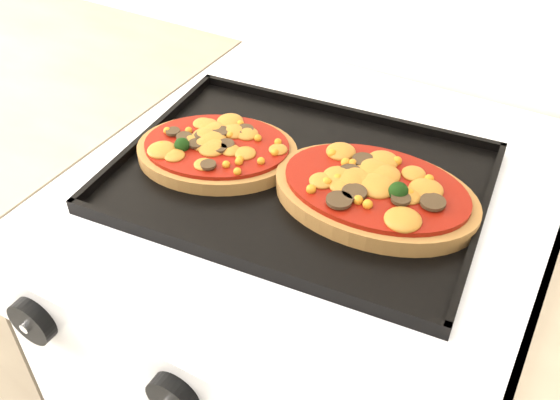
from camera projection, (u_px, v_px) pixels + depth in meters
The scene contains 7 objects.
stove at pixel (309, 378), 1.10m from camera, with size 0.60×0.60×0.91m, color silver.
control_panel at pixel (180, 380), 0.64m from camera, with size 0.60×0.02×0.09m, color silver.
knob_left at pixel (33, 321), 0.70m from camera, with size 0.06×0.06×0.02m, color black.
knob_center at pixel (173, 397), 0.62m from camera, with size 0.06×0.06×0.02m, color black.
baking_tray at pixel (299, 177), 0.79m from camera, with size 0.46×0.34×0.02m, color black.
pizza_left at pixel (217, 149), 0.81m from camera, with size 0.21×0.16×0.03m, color #9C6836, non-canonical shape.
pizza_right at pixel (375, 191), 0.74m from camera, with size 0.25×0.17×0.04m, color #9C6836, non-canonical shape.
Camera 1 is at (0.28, 1.12, 1.41)m, focal length 40.00 mm.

